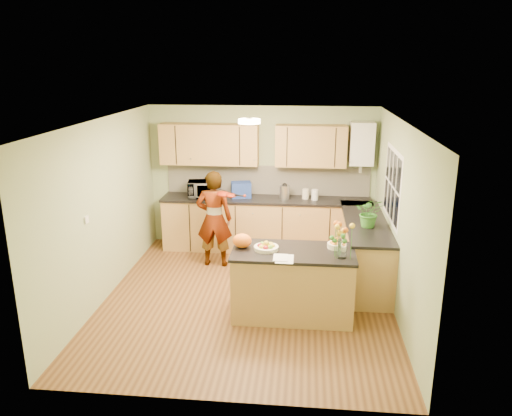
# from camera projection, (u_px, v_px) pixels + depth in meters

# --- Properties ---
(floor) EXTENTS (4.50, 4.50, 0.00)m
(floor) POSITION_uv_depth(u_px,v_px,m) (248.00, 298.00, 7.08)
(floor) COLOR #533217
(floor) RESTS_ON ground
(ceiling) EXTENTS (4.00, 4.50, 0.02)m
(ceiling) POSITION_uv_depth(u_px,v_px,m) (247.00, 121.00, 6.37)
(ceiling) COLOR white
(ceiling) RESTS_ON wall_back
(wall_back) EXTENTS (4.00, 0.02, 2.50)m
(wall_back) POSITION_uv_depth(u_px,v_px,m) (262.00, 177.00, 8.87)
(wall_back) COLOR #9DAF7D
(wall_back) RESTS_ON floor
(wall_front) EXTENTS (4.00, 0.02, 2.50)m
(wall_front) POSITION_uv_depth(u_px,v_px,m) (219.00, 286.00, 4.58)
(wall_front) COLOR #9DAF7D
(wall_front) RESTS_ON floor
(wall_left) EXTENTS (0.02, 4.50, 2.50)m
(wall_left) POSITION_uv_depth(u_px,v_px,m) (104.00, 210.00, 6.92)
(wall_left) COLOR #9DAF7D
(wall_left) RESTS_ON floor
(wall_right) EXTENTS (0.02, 4.50, 2.50)m
(wall_right) POSITION_uv_depth(u_px,v_px,m) (398.00, 219.00, 6.53)
(wall_right) COLOR #9DAF7D
(wall_right) RESTS_ON floor
(back_counter) EXTENTS (3.64, 0.62, 0.94)m
(back_counter) POSITION_uv_depth(u_px,v_px,m) (266.00, 224.00, 8.80)
(back_counter) COLOR #AC8144
(back_counter) RESTS_ON floor
(right_counter) EXTENTS (0.62, 2.24, 0.94)m
(right_counter) POSITION_uv_depth(u_px,v_px,m) (365.00, 250.00, 7.60)
(right_counter) COLOR #AC8144
(right_counter) RESTS_ON floor
(splashback) EXTENTS (3.60, 0.02, 0.52)m
(splashback) POSITION_uv_depth(u_px,v_px,m) (267.00, 180.00, 8.86)
(splashback) COLOR beige
(splashback) RESTS_ON back_counter
(upper_cabinets) EXTENTS (3.20, 0.34, 0.70)m
(upper_cabinets) POSITION_uv_depth(u_px,v_px,m) (251.00, 145.00, 8.56)
(upper_cabinets) COLOR #AC8144
(upper_cabinets) RESTS_ON wall_back
(boiler) EXTENTS (0.40, 0.30, 0.86)m
(boiler) POSITION_uv_depth(u_px,v_px,m) (362.00, 144.00, 8.37)
(boiler) COLOR white
(boiler) RESTS_ON wall_back
(window_right) EXTENTS (0.01, 1.30, 1.05)m
(window_right) POSITION_uv_depth(u_px,v_px,m) (392.00, 185.00, 7.02)
(window_right) COLOR white
(window_right) RESTS_ON wall_right
(light_switch) EXTENTS (0.02, 0.09, 0.09)m
(light_switch) POSITION_uv_depth(u_px,v_px,m) (87.00, 220.00, 6.33)
(light_switch) COLOR white
(light_switch) RESTS_ON wall_left
(ceiling_lamp) EXTENTS (0.30, 0.30, 0.07)m
(ceiling_lamp) POSITION_uv_depth(u_px,v_px,m) (249.00, 121.00, 6.67)
(ceiling_lamp) COLOR #FFEABF
(ceiling_lamp) RESTS_ON ceiling
(peninsula_island) EXTENTS (1.58, 0.81, 0.90)m
(peninsula_island) POSITION_uv_depth(u_px,v_px,m) (293.00, 283.00, 6.51)
(peninsula_island) COLOR #AC8144
(peninsula_island) RESTS_ON floor
(fruit_dish) EXTENTS (0.32, 0.32, 0.11)m
(fruit_dish) POSITION_uv_depth(u_px,v_px,m) (266.00, 246.00, 6.40)
(fruit_dish) COLOR #F0E4C0
(fruit_dish) RESTS_ON peninsula_island
(orange_bowl) EXTENTS (0.23, 0.23, 0.14)m
(orange_bowl) POSITION_uv_depth(u_px,v_px,m) (336.00, 244.00, 6.46)
(orange_bowl) COLOR #F0E4C0
(orange_bowl) RESTS_ON peninsula_island
(flower_vase) EXTENTS (0.28, 0.28, 0.51)m
(flower_vase) POSITION_uv_depth(u_px,v_px,m) (343.00, 232.00, 6.06)
(flower_vase) COLOR silver
(flower_vase) RESTS_ON peninsula_island
(orange_bag) EXTENTS (0.26, 0.22, 0.19)m
(orange_bag) POSITION_uv_depth(u_px,v_px,m) (242.00, 241.00, 6.47)
(orange_bag) COLOR orange
(orange_bag) RESTS_ON peninsula_island
(papers) EXTENTS (0.22, 0.30, 0.01)m
(papers) POSITION_uv_depth(u_px,v_px,m) (285.00, 259.00, 6.10)
(papers) COLOR white
(papers) RESTS_ON peninsula_island
(violinist) EXTENTS (0.58, 0.38, 1.58)m
(violinist) POSITION_uv_depth(u_px,v_px,m) (214.00, 219.00, 8.03)
(violinist) COLOR tan
(violinist) RESTS_ON floor
(violin) EXTENTS (0.63, 0.55, 0.16)m
(violin) POSITION_uv_depth(u_px,v_px,m) (224.00, 194.00, 7.67)
(violin) COLOR #571305
(violin) RESTS_ON violinist
(microwave) EXTENTS (0.56, 0.43, 0.29)m
(microwave) POSITION_uv_depth(u_px,v_px,m) (203.00, 189.00, 8.71)
(microwave) COLOR white
(microwave) RESTS_ON back_counter
(blue_box) EXTENTS (0.38, 0.31, 0.27)m
(blue_box) POSITION_uv_depth(u_px,v_px,m) (241.00, 190.00, 8.70)
(blue_box) COLOR navy
(blue_box) RESTS_ON back_counter
(kettle) EXTENTS (0.17, 0.17, 0.32)m
(kettle) POSITION_uv_depth(u_px,v_px,m) (285.00, 191.00, 8.59)
(kettle) COLOR silver
(kettle) RESTS_ON back_counter
(jar_cream) EXTENTS (0.14, 0.14, 0.17)m
(jar_cream) POSITION_uv_depth(u_px,v_px,m) (306.00, 194.00, 8.61)
(jar_cream) COLOR #F0E4C0
(jar_cream) RESTS_ON back_counter
(jar_white) EXTENTS (0.14, 0.14, 0.18)m
(jar_white) POSITION_uv_depth(u_px,v_px,m) (315.00, 195.00, 8.55)
(jar_white) COLOR white
(jar_white) RESTS_ON back_counter
(potted_plant) EXTENTS (0.42, 0.37, 0.43)m
(potted_plant) POSITION_uv_depth(u_px,v_px,m) (370.00, 213.00, 7.12)
(potted_plant) COLOR #387D29
(potted_plant) RESTS_ON right_counter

